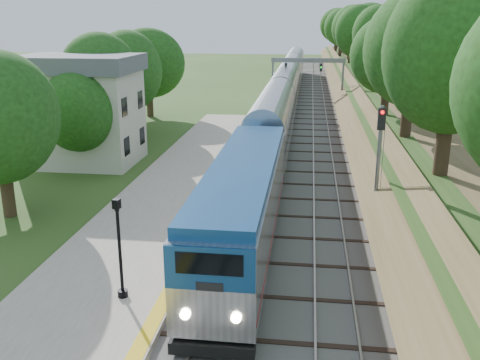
# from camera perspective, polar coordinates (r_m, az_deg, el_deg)

# --- Properties ---
(trackbed) EXTENTS (9.50, 170.00, 0.28)m
(trackbed) POSITION_cam_1_polar(r_m,az_deg,el_deg) (68.39, 6.70, 7.96)
(trackbed) COLOR #4C4944
(trackbed) RESTS_ON ground
(platform) EXTENTS (6.40, 68.00, 0.38)m
(platform) POSITION_cam_1_polar(r_m,az_deg,el_deg) (26.95, -10.49, -6.00)
(platform) COLOR gray
(platform) RESTS_ON ground
(yellow_stripe) EXTENTS (0.55, 68.00, 0.01)m
(yellow_stripe) POSITION_cam_1_polar(r_m,az_deg,el_deg) (26.18, -4.53, -6.00)
(yellow_stripe) COLOR gold
(yellow_stripe) RESTS_ON platform
(embankment) EXTENTS (10.64, 170.00, 11.70)m
(embankment) POSITION_cam_1_polar(r_m,az_deg,el_deg) (68.54, 13.84, 9.20)
(embankment) COLOR brown
(embankment) RESTS_ON ground
(station_building) EXTENTS (8.60, 6.60, 8.00)m
(station_building) POSITION_cam_1_polar(r_m,az_deg,el_deg) (41.65, -16.61, 7.27)
(station_building) COLOR beige
(station_building) RESTS_ON ground
(signal_gantry) EXTENTS (8.40, 0.38, 6.20)m
(signal_gantry) POSITION_cam_1_polar(r_m,az_deg,el_deg) (62.83, 7.21, 11.53)
(signal_gantry) COLOR slate
(signal_gantry) RESTS_ON ground
(trees_behind_platform) EXTENTS (7.82, 53.32, 7.21)m
(trees_behind_platform) POSITION_cam_1_polar(r_m,az_deg,el_deg) (32.06, -18.63, 5.19)
(trees_behind_platform) COLOR #332316
(trees_behind_platform) RESTS_ON ground
(train) EXTENTS (2.84, 94.57, 4.17)m
(train) POSITION_cam_1_polar(r_m,az_deg,el_deg) (61.25, 4.76, 8.96)
(train) COLOR black
(train) RESTS_ON trackbed
(lamppost_far) EXTENTS (0.39, 0.39, 3.92)m
(lamppost_far) POSITION_cam_1_polar(r_m,az_deg,el_deg) (20.53, -12.67, -7.74)
(lamppost_far) COLOR black
(lamppost_far) RESTS_ON platform
(signal_farside) EXTENTS (0.36, 0.28, 6.50)m
(signal_farside) POSITION_cam_1_polar(r_m,az_deg,el_deg) (26.58, 14.56, 2.29)
(signal_farside) COLOR slate
(signal_farside) RESTS_ON ground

